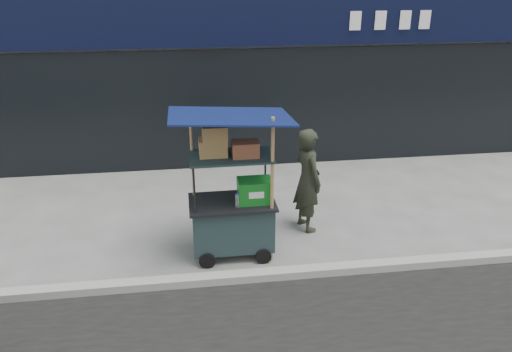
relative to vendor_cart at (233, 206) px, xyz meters
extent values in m
plane|color=#60605B|center=(0.49, -0.51, -0.76)|extent=(80.00, 80.00, 0.00)
cube|color=#97978F|center=(0.49, -0.71, -0.70)|extent=(80.00, 0.18, 0.12)
cube|color=black|center=(0.49, 3.35, 2.14)|extent=(15.68, 0.06, 0.90)
cube|color=black|center=(0.49, 3.39, 0.44)|extent=(15.68, 0.04, 2.40)
cube|color=#1A2A2C|center=(-0.02, 0.01, -0.29)|extent=(1.14, 0.67, 0.66)
cylinder|color=black|center=(-0.41, -0.35, -0.65)|extent=(0.23, 0.05, 0.23)
cylinder|color=black|center=(0.38, -0.34, -0.65)|extent=(0.23, 0.05, 0.23)
cube|color=black|center=(-0.02, 0.01, 0.06)|extent=(1.22, 0.75, 0.04)
cylinder|color=black|center=(-0.53, -0.28, 0.40)|extent=(0.03, 0.03, 0.71)
cylinder|color=black|center=(0.51, -0.27, 0.40)|extent=(0.03, 0.03, 0.71)
cylinder|color=black|center=(-0.54, 0.28, 0.40)|extent=(0.03, 0.03, 0.71)
cylinder|color=black|center=(0.50, 0.29, 0.40)|extent=(0.03, 0.03, 0.71)
cube|color=#1A2A2C|center=(-0.02, 0.01, 0.75)|extent=(1.14, 0.67, 0.03)
cylinder|color=olive|center=(0.51, -0.27, 0.30)|extent=(0.05, 0.05, 2.12)
cylinder|color=olive|center=(-0.54, 0.28, 0.25)|extent=(0.04, 0.04, 2.03)
cube|color=#0D1749|center=(-0.02, 0.01, 1.32)|extent=(1.62, 1.15, 0.19)
cube|color=#0F631C|center=(0.30, -0.04, 0.24)|extent=(0.48, 0.34, 0.33)
cylinder|color=silver|center=(0.04, -0.18, 0.17)|extent=(0.06, 0.06, 0.19)
cylinder|color=#1934C2|center=(0.04, -0.18, 0.28)|extent=(0.03, 0.03, 0.02)
cube|color=olive|center=(-0.25, 0.05, 0.88)|extent=(0.38, 0.29, 0.24)
cube|color=brown|center=(0.17, -0.04, 0.87)|extent=(0.36, 0.27, 0.21)
cube|color=olive|center=(-0.22, 0.03, 1.09)|extent=(0.33, 0.25, 0.19)
imported|color=#25281D|center=(1.21, 0.61, 0.07)|extent=(0.56, 0.70, 1.66)
camera|label=1|loc=(-0.53, -6.28, 3.16)|focal=35.00mm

